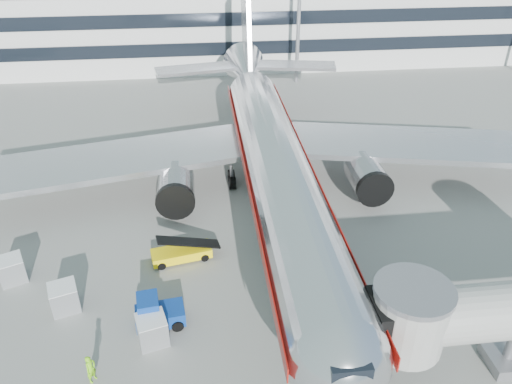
{
  "coord_description": "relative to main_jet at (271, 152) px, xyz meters",
  "views": [
    {
      "loc": [
        -5.61,
        -25.36,
        22.59
      ],
      "look_at": [
        -1.96,
        5.73,
        4.0
      ],
      "focal_mm": 35.0,
      "sensor_mm": 36.0,
      "label": 1
    }
  ],
  "objects": [
    {
      "name": "ground",
      "position": [
        0.0,
        -11.72,
        -4.23
      ],
      "size": [
        180.0,
        180.0,
        0.0
      ],
      "primitive_type": "plane",
      "color": "gray",
      "rests_on": "ground"
    },
    {
      "name": "lead_in_line",
      "position": [
        0.0,
        -1.72,
        -4.23
      ],
      "size": [
        0.25,
        70.0,
        0.01
      ],
      "primitive_type": "cube",
      "color": "yellow",
      "rests_on": "ground"
    },
    {
      "name": "main_jet",
      "position": [
        0.0,
        0.0,
        0.0
      ],
      "size": [
        50.95,
        48.7,
        16.06
      ],
      "color": "silver",
      "rests_on": "ground"
    },
    {
      "name": "terminal",
      "position": [
        0.0,
        46.23,
        3.57
      ],
      "size": [
        150.0,
        24.25,
        15.6
      ],
      "color": "silver",
      "rests_on": "ground"
    },
    {
      "name": "belt_loader",
      "position": [
        -7.61,
        -8.13,
        -3.63
      ],
      "size": [
        4.56,
        2.33,
        2.13
      ],
      "color": "yellow",
      "rests_on": "ground"
    },
    {
      "name": "baggage_tug",
      "position": [
        -9.0,
        -14.39,
        -3.28
      ],
      "size": [
        3.12,
        2.2,
        2.2
      ],
      "color": "navy",
      "rests_on": "ground"
    },
    {
      "name": "cargo_container_left",
      "position": [
        -14.86,
        -12.29,
        -3.34
      ],
      "size": [
        2.09,
        2.09,
        1.77
      ],
      "color": "#ADAFB4",
      "rests_on": "ground"
    },
    {
      "name": "cargo_container_right",
      "position": [
        -18.99,
        -9.04,
        -3.36
      ],
      "size": [
        2.16,
        2.16,
        1.75
      ],
      "color": "#ADAFB4",
      "rests_on": "ground"
    },
    {
      "name": "cargo_container_front",
      "position": [
        -9.19,
        -15.69,
        -3.35
      ],
      "size": [
        2.02,
        2.02,
        1.76
      ],
      "color": "#ADAFB4",
      "rests_on": "ground"
    },
    {
      "name": "ramp_worker",
      "position": [
        -12.27,
        -18.14,
        -3.35
      ],
      "size": [
        0.7,
        0.77,
        1.77
      ],
      "primitive_type": "imported",
      "rotation": [
        0.0,
        0.0,
        1.03
      ],
      "color": "#82E117",
      "rests_on": "ground"
    }
  ]
}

